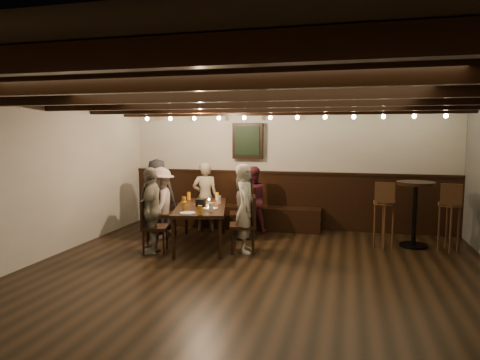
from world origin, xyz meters
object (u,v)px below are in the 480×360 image
(chair_right_near, at_px, (243,223))
(chair_right_far, at_px, (244,235))
(chair_left_far, at_px, (154,236))
(person_left_far, at_px, (152,210))
(person_right_near, at_px, (244,206))
(dining_table, at_px, (201,209))
(high_top_table, at_px, (415,204))
(person_bench_centre, at_px, (205,197))
(person_left_near, at_px, (161,203))
(person_bench_left, at_px, (157,196))
(bar_stool_left, at_px, (384,223))
(bar_stool_right, at_px, (449,226))
(person_right_far, at_px, (246,208))
(chair_left_near, at_px, (163,223))
(person_bench_right, at_px, (252,200))

(chair_right_near, bearing_deg, chair_right_far, 179.94)
(chair_left_far, xyz_separation_m, person_left_far, (-0.03, -0.01, 0.42))
(person_left_far, bearing_deg, person_right_near, 120.96)
(dining_table, height_order, high_top_table, high_top_table)
(person_bench_centre, bearing_deg, chair_right_near, 140.19)
(chair_left_far, height_order, person_left_near, person_left_near)
(dining_table, relative_size, person_bench_left, 1.37)
(person_bench_centre, height_order, person_left_near, person_bench_centre)
(bar_stool_left, xyz_separation_m, bar_stool_right, (1.00, 0.05, 0.00))
(person_right_near, xyz_separation_m, bar_stool_right, (3.40, -0.02, -0.18))
(chair_left_far, distance_m, bar_stool_right, 4.74)
(person_right_near, height_order, person_right_far, person_right_far)
(chair_left_near, xyz_separation_m, person_right_near, (1.42, 0.38, 0.30))
(chair_right_near, height_order, bar_stool_right, bar_stool_right)
(chair_left_near, bearing_deg, chair_right_near, 90.00)
(high_top_table, bearing_deg, chair_left_far, -161.21)
(chair_right_near, bearing_deg, person_bench_centre, 50.19)
(chair_right_near, distance_m, chair_right_far, 0.90)
(person_bench_left, bearing_deg, person_right_far, 140.71)
(chair_right_far, relative_size, person_bench_right, 0.71)
(chair_left_near, height_order, high_top_table, high_top_table)
(person_right_far, height_order, high_top_table, person_right_far)
(person_bench_right, relative_size, person_right_far, 0.90)
(chair_right_far, height_order, bar_stool_right, bar_stool_right)
(chair_right_far, xyz_separation_m, person_right_near, (-0.20, 0.88, 0.31))
(chair_left_near, xyz_separation_m, person_right_far, (1.65, -0.49, 0.42))
(chair_left_near, height_order, person_left_near, person_left_near)
(chair_left_far, height_order, person_bench_centre, person_bench_centre)
(high_top_table, bearing_deg, bar_stool_right, -17.38)
(dining_table, relative_size, high_top_table, 1.77)
(chair_left_near, height_order, person_bench_left, person_bench_left)
(chair_left_near, relative_size, chair_right_near, 0.99)
(person_left_near, bearing_deg, chair_right_near, 90.00)
(person_left_near, relative_size, person_left_far, 0.95)
(chair_right_far, bearing_deg, person_bench_centre, 25.61)
(person_right_near, bearing_deg, dining_table, 120.96)
(chair_left_far, relative_size, person_bench_right, 0.67)
(dining_table, relative_size, person_right_near, 1.65)
(chair_left_near, distance_m, person_left_near, 0.36)
(person_bench_right, bearing_deg, person_bench_centre, -9.46)
(chair_left_near, relative_size, person_left_near, 0.72)
(chair_left_far, xyz_separation_m, person_right_far, (1.42, 0.38, 0.45))
(chair_right_near, distance_m, bar_stool_right, 3.43)
(person_bench_right, xyz_separation_m, person_right_near, (-0.03, -0.47, -0.05))
(chair_left_far, xyz_separation_m, person_right_near, (1.18, 1.25, 0.33))
(chair_right_far, bearing_deg, person_right_near, -1.97)
(chair_left_near, bearing_deg, dining_table, 57.98)
(person_right_near, bearing_deg, bar_stool_right, -105.41)
(person_bench_right, height_order, person_right_far, person_right_far)
(person_left_far, bearing_deg, person_bench_left, -173.66)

